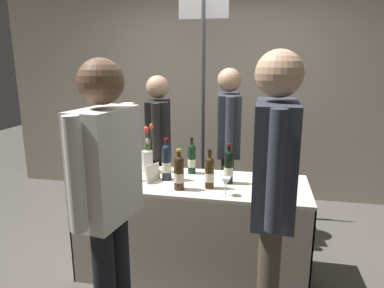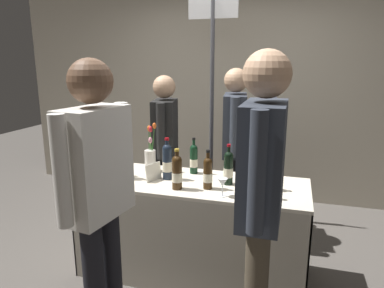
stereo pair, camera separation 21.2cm
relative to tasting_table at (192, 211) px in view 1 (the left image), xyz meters
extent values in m
plane|color=#514C47|center=(0.00, 0.00, -0.54)|extent=(12.00, 12.00, 0.00)
cube|color=#B2A893|center=(0.00, 1.88, 0.85)|extent=(5.79, 0.12, 2.77)
cube|color=beige|center=(0.00, 0.00, 0.24)|extent=(1.78, 0.66, 0.02)
cube|color=#ABA392|center=(0.00, -0.32, -0.16)|extent=(1.78, 0.01, 0.77)
cube|color=#ABA392|center=(0.00, 0.32, -0.16)|extent=(1.78, 0.01, 0.77)
cube|color=#ABA392|center=(-0.88, 0.00, -0.16)|extent=(0.01, 0.66, 0.77)
cube|color=#ABA392|center=(0.88, 0.00, -0.16)|extent=(0.01, 0.66, 0.77)
cylinder|color=#38230F|center=(-0.06, -0.19, 0.36)|extent=(0.07, 0.07, 0.22)
sphere|color=#38230F|center=(-0.06, -0.19, 0.47)|extent=(0.07, 0.07, 0.07)
cylinder|color=#38230F|center=(-0.06, -0.19, 0.50)|extent=(0.03, 0.03, 0.07)
cylinder|color=#B7932D|center=(-0.06, -0.19, 0.55)|extent=(0.03, 0.03, 0.02)
cylinder|color=beige|center=(-0.06, -0.19, 0.34)|extent=(0.08, 0.08, 0.07)
cylinder|color=#192333|center=(-0.20, 0.00, 0.38)|extent=(0.07, 0.07, 0.25)
sphere|color=#192333|center=(-0.20, 0.00, 0.50)|extent=(0.07, 0.07, 0.07)
cylinder|color=#192333|center=(-0.20, 0.00, 0.54)|extent=(0.03, 0.03, 0.07)
cylinder|color=maroon|center=(-0.20, 0.00, 0.58)|extent=(0.03, 0.03, 0.02)
cylinder|color=beige|center=(-0.20, 0.00, 0.36)|extent=(0.08, 0.08, 0.08)
cylinder|color=black|center=(-0.04, 0.20, 0.36)|extent=(0.06, 0.06, 0.21)
sphere|color=black|center=(-0.04, 0.20, 0.47)|extent=(0.06, 0.06, 0.06)
cylinder|color=black|center=(-0.04, 0.20, 0.50)|extent=(0.02, 0.02, 0.07)
cylinder|color=black|center=(-0.04, 0.20, 0.55)|extent=(0.03, 0.03, 0.02)
cylinder|color=beige|center=(-0.04, 0.20, 0.34)|extent=(0.07, 0.07, 0.07)
cylinder|color=black|center=(0.28, 0.02, 0.36)|extent=(0.07, 0.07, 0.22)
sphere|color=black|center=(0.28, 0.02, 0.47)|extent=(0.07, 0.07, 0.07)
cylinder|color=black|center=(0.28, 0.02, 0.51)|extent=(0.03, 0.03, 0.07)
cylinder|color=maroon|center=(0.28, 0.02, 0.56)|extent=(0.03, 0.03, 0.02)
cylinder|color=beige|center=(0.28, 0.02, 0.35)|extent=(0.07, 0.07, 0.07)
cylinder|color=black|center=(-0.55, -0.08, 0.36)|extent=(0.08, 0.08, 0.22)
sphere|color=black|center=(-0.55, -0.08, 0.47)|extent=(0.08, 0.08, 0.08)
cylinder|color=black|center=(-0.55, -0.08, 0.51)|extent=(0.03, 0.03, 0.08)
cylinder|color=black|center=(-0.55, -0.08, 0.56)|extent=(0.04, 0.04, 0.02)
cylinder|color=beige|center=(-0.55, -0.08, 0.35)|extent=(0.08, 0.08, 0.07)
cylinder|color=black|center=(0.54, -0.02, 0.38)|extent=(0.07, 0.07, 0.25)
sphere|color=black|center=(0.54, -0.02, 0.50)|extent=(0.07, 0.07, 0.07)
cylinder|color=black|center=(0.54, -0.02, 0.53)|extent=(0.03, 0.03, 0.07)
cylinder|color=black|center=(0.54, -0.02, 0.58)|extent=(0.03, 0.03, 0.02)
cylinder|color=beige|center=(0.54, -0.02, 0.36)|extent=(0.07, 0.07, 0.08)
cylinder|color=#192333|center=(-0.68, -0.03, 0.37)|extent=(0.07, 0.07, 0.24)
sphere|color=#192333|center=(-0.68, -0.03, 0.50)|extent=(0.07, 0.07, 0.07)
cylinder|color=#192333|center=(-0.68, -0.03, 0.54)|extent=(0.03, 0.03, 0.08)
cylinder|color=#B7932D|center=(-0.68, -0.03, 0.59)|extent=(0.04, 0.04, 0.02)
cylinder|color=beige|center=(-0.68, -0.03, 0.36)|extent=(0.07, 0.07, 0.08)
cylinder|color=black|center=(0.53, -0.19, 0.35)|extent=(0.07, 0.07, 0.20)
sphere|color=black|center=(0.53, -0.19, 0.46)|extent=(0.07, 0.07, 0.07)
cylinder|color=black|center=(0.53, -0.19, 0.49)|extent=(0.03, 0.03, 0.08)
cylinder|color=maroon|center=(0.53, -0.19, 0.54)|extent=(0.03, 0.03, 0.02)
cylinder|color=beige|center=(0.53, -0.19, 0.34)|extent=(0.07, 0.07, 0.06)
cylinder|color=#38230F|center=(0.16, -0.12, 0.35)|extent=(0.07, 0.07, 0.20)
sphere|color=#38230F|center=(0.16, -0.12, 0.46)|extent=(0.07, 0.07, 0.07)
cylinder|color=#38230F|center=(0.16, -0.12, 0.49)|extent=(0.03, 0.03, 0.07)
cylinder|color=black|center=(0.16, -0.12, 0.54)|extent=(0.03, 0.03, 0.02)
cylinder|color=beige|center=(0.16, -0.12, 0.34)|extent=(0.07, 0.07, 0.07)
cylinder|color=silver|center=(0.29, -0.23, 0.25)|extent=(0.06, 0.06, 0.00)
cylinder|color=silver|center=(0.29, -0.23, 0.29)|extent=(0.01, 0.01, 0.07)
cone|color=silver|center=(0.29, -0.23, 0.35)|extent=(0.07, 0.07, 0.06)
cylinder|color=silver|center=(-0.42, 0.16, 0.34)|extent=(0.09, 0.09, 0.18)
cylinder|color=#38722D|center=(-0.40, 0.16, 0.43)|extent=(0.02, 0.03, 0.18)
ellipsoid|color=pink|center=(-0.41, 0.15, 0.52)|extent=(0.03, 0.03, 0.05)
cylinder|color=#38722D|center=(-0.43, 0.18, 0.48)|extent=(0.01, 0.04, 0.27)
ellipsoid|color=#E05B1E|center=(-0.44, 0.19, 0.61)|extent=(0.03, 0.03, 0.05)
cylinder|color=#38722D|center=(-0.42, 0.18, 0.48)|extent=(0.01, 0.01, 0.27)
ellipsoid|color=red|center=(-0.41, 0.17, 0.61)|extent=(0.03, 0.03, 0.05)
cylinder|color=#38722D|center=(-0.39, 0.17, 0.49)|extent=(0.04, 0.01, 0.30)
ellipsoid|color=#E05B1E|center=(-0.38, 0.18, 0.64)|extent=(0.03, 0.03, 0.05)
cube|color=silver|center=(-0.30, -0.06, 0.32)|extent=(0.08, 0.16, 0.14)
cylinder|color=black|center=(0.18, 0.90, -0.13)|extent=(0.12, 0.12, 0.82)
cylinder|color=black|center=(0.21, 0.71, -0.13)|extent=(0.12, 0.12, 0.82)
cube|color=#2D333D|center=(0.19, 0.80, 0.57)|extent=(0.28, 0.50, 0.58)
sphere|color=tan|center=(0.19, 0.80, 0.99)|extent=(0.23, 0.23, 0.23)
cylinder|color=#2D333D|center=(0.15, 1.08, 0.60)|extent=(0.08, 0.08, 0.54)
cylinder|color=#2D333D|center=(0.23, 0.52, 0.60)|extent=(0.08, 0.08, 0.54)
cylinder|color=black|center=(-0.48, 0.71, -0.15)|extent=(0.12, 0.12, 0.79)
cylinder|color=black|center=(-0.45, 0.56, -0.15)|extent=(0.12, 0.12, 0.79)
cube|color=black|center=(-0.46, 0.64, 0.53)|extent=(0.29, 0.43, 0.56)
sphere|color=tan|center=(-0.46, 0.64, 0.93)|extent=(0.22, 0.22, 0.22)
cylinder|color=black|center=(-0.51, 0.87, 0.55)|extent=(0.08, 0.08, 0.51)
cylinder|color=black|center=(-0.41, 0.40, 0.55)|extent=(0.08, 0.08, 0.51)
cylinder|color=black|center=(-0.27, -0.80, -0.11)|extent=(0.12, 0.12, 0.86)
cube|color=beige|center=(-0.29, -0.88, 0.63)|extent=(0.27, 0.43, 0.61)
sphere|color=brown|center=(-0.29, -0.88, 1.07)|extent=(0.24, 0.24, 0.24)
cylinder|color=beige|center=(-0.32, -1.13, 0.65)|extent=(0.08, 0.08, 0.56)
cylinder|color=beige|center=(-0.25, -0.63, 0.65)|extent=(0.08, 0.08, 0.56)
cylinder|color=#4C4233|center=(0.59, -0.61, -0.10)|extent=(0.12, 0.12, 0.88)
cube|color=#2D333D|center=(0.59, -0.70, 0.65)|extent=(0.21, 0.46, 0.62)
sphere|color=tan|center=(0.59, -0.70, 1.11)|extent=(0.24, 0.24, 0.24)
cylinder|color=#2D333D|center=(0.59, -0.98, 0.68)|extent=(0.08, 0.08, 0.57)
cylinder|color=#2D333D|center=(0.59, -0.43, 0.68)|extent=(0.08, 0.08, 0.57)
cylinder|color=#47474C|center=(-0.12, 1.15, 0.64)|extent=(0.04, 0.04, 2.35)
cube|color=silver|center=(-0.12, 1.15, 1.68)|extent=(0.51, 0.02, 0.19)
camera|label=1|loc=(0.52, -2.52, 1.16)|focal=32.46mm
camera|label=2|loc=(0.73, -2.47, 1.16)|focal=32.46mm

